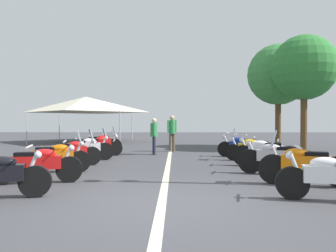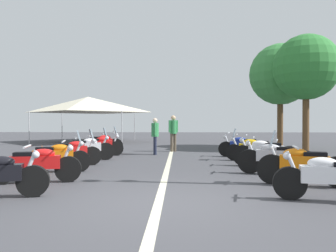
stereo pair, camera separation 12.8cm
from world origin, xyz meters
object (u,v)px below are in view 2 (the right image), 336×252
event_tent (88,105)px  motorcycle_left_row_4 (86,148)px  motorcycle_left_row_6 (101,143)px  motorcycle_left_row_5 (99,145)px  motorcycle_right_row_5 (244,146)px  bystander_0 (155,133)px  traffic_cone_1 (303,159)px  motorcycle_left_row_3 (72,152)px  motorcycle_right_row_2 (277,157)px  traffic_cone_0 (42,154)px  bystander_1 (173,130)px  roadside_tree_1 (306,68)px  motorcycle_left_row_1 (36,164)px  motorcycle_right_row_0 (332,177)px  roadside_tree_0 (280,75)px  motorcycle_right_row_1 (303,164)px  motorcycle_right_row_4 (254,148)px  motorcycle_left_row_2 (54,156)px  motorcycle_right_row_3 (265,152)px

event_tent → motorcycle_left_row_4: bearing=-164.9°
motorcycle_left_row_4 → motorcycle_left_row_6: bearing=72.9°
motorcycle_left_row_5 → motorcycle_right_row_5: (-0.22, -5.98, 0.00)m
motorcycle_right_row_5 → bystander_0: (0.89, 3.67, 0.48)m
motorcycle_left_row_4 → traffic_cone_1: bearing=-34.3°
motorcycle_left_row_3 → motorcycle_right_row_2: (-1.56, -6.11, 0.01)m
motorcycle_left_row_5 → traffic_cone_0: (-2.31, 1.43, -0.16)m
bystander_1 → motorcycle_left_row_5: bearing=-90.1°
motorcycle_right_row_5 → roadside_tree_1: 6.07m
motorcycle_left_row_3 → roadside_tree_1: 12.07m
bystander_1 → motorcycle_left_row_1: bearing=-55.8°
bystander_0 → motorcycle_right_row_0: bearing=110.4°
motorcycle_left_row_4 → bystander_0: bearing=24.6°
roadside_tree_0 → motorcycle_left_row_5: bearing=119.0°
motorcycle_left_row_6 → motorcycle_right_row_1: (-7.56, -6.30, 0.01)m
motorcycle_left_row_3 → motorcycle_right_row_5: 6.75m
motorcycle_left_row_6 → bystander_1: bystander_1 is taller
motorcycle_left_row_5 → motorcycle_right_row_0: size_ratio=0.99×
motorcycle_left_row_5 → event_tent: event_tent is taller
motorcycle_left_row_6 → bystander_1: (0.91, -3.27, 0.55)m
motorcycle_right_row_0 → motorcycle_right_row_5: size_ratio=1.01×
motorcycle_right_row_2 → traffic_cone_1: motorcycle_right_row_2 is taller
motorcycle_left_row_1 → motorcycle_right_row_2: (1.46, -5.95, 0.02)m
bystander_1 → motorcycle_right_row_4: bearing=2.9°
motorcycle_right_row_2 → motorcycle_right_row_5: (4.47, 0.01, -0.01)m
motorcycle_right_row_2 → motorcycle_left_row_3: bearing=0.8°
motorcycle_right_row_1 → roadside_tree_1: (9.21, -3.53, 3.63)m
traffic_cone_1 → motorcycle_left_row_6: bearing=56.4°
traffic_cone_0 → roadside_tree_0: 13.28m
motorcycle_right_row_5 → motorcycle_left_row_2: bearing=51.6°
motorcycle_right_row_3 → traffic_cone_0: bearing=8.5°
motorcycle_left_row_4 → bystander_1: size_ratio=1.19×
motorcycle_left_row_2 → motorcycle_right_row_3: size_ratio=0.96×
motorcycle_left_row_4 → motorcycle_right_row_1: (-4.63, -6.19, 0.01)m
motorcycle_left_row_1 → roadside_tree_0: 14.75m
motorcycle_left_row_5 → motorcycle_left_row_2: bearing=-109.6°
motorcycle_left_row_2 → traffic_cone_1: 7.33m
motorcycle_right_row_5 → roadside_tree_0: size_ratio=0.35×
motorcycle_right_row_0 → roadside_tree_0: 13.56m
motorcycle_right_row_0 → bystander_1: (9.96, 3.01, 0.58)m
bystander_0 → traffic_cone_0: bearing=34.8°
motorcycle_left_row_1 → event_tent: size_ratio=0.32×
traffic_cone_1 → bystander_0: bystander_0 is taller
motorcycle_left_row_4 → motorcycle_right_row_4: bearing=-18.6°
motorcycle_right_row_5 → event_tent: bearing=-30.9°
motorcycle_left_row_1 → motorcycle_left_row_6: size_ratio=1.05×
motorcycle_right_row_1 → roadside_tree_0: 12.16m
motorcycle_left_row_2 → motorcycle_left_row_1: bearing=-101.0°
motorcycle_left_row_5 → traffic_cone_1: size_ratio=3.33×
motorcycle_left_row_3 → motorcycle_left_row_4: 1.50m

